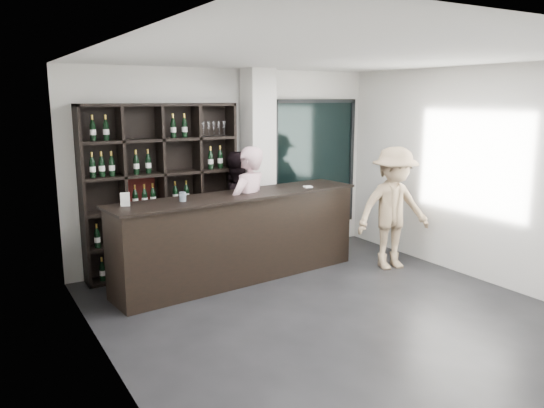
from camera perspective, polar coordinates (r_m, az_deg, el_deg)
floor at (r=6.26m, az=7.04°, el=-12.03°), size 5.00×5.50×0.01m
wine_shelf at (r=7.59m, az=-11.75°, el=1.47°), size 2.20×0.35×2.40m
structural_column at (r=8.07m, az=-1.47°, el=4.08°), size 0.40×0.40×2.90m
glass_panel at (r=8.90m, az=4.61°, el=4.40°), size 1.60×0.08×2.10m
tasting_counter at (r=7.29m, az=-3.49°, el=-3.55°), size 3.62×0.74×1.20m
taster_pink at (r=7.39m, az=-2.54°, el=-0.85°), size 0.79×0.67×1.82m
taster_black at (r=7.91m, az=-4.05°, el=-0.50°), size 0.83×0.65×1.70m
customer at (r=7.89m, az=12.92°, el=-0.48°), size 1.27×0.89×1.79m
wine_glass at (r=7.16m, az=-3.28°, el=1.81°), size 0.10×0.10×0.18m
spit_cup at (r=6.74m, az=-9.60°, el=0.78°), size 0.11×0.11×0.12m
napkin_stack at (r=7.71m, az=3.89°, el=1.86°), size 0.13×0.13×0.02m
card_stand at (r=6.59m, az=-15.53°, el=0.48°), size 0.12×0.09×0.16m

